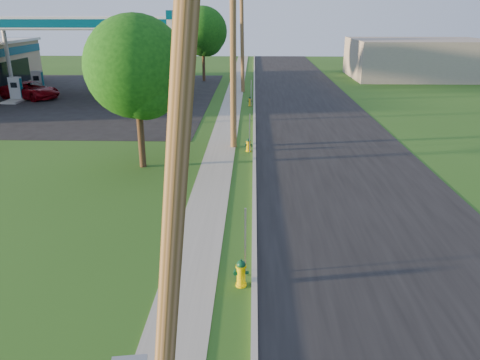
{
  "coord_description": "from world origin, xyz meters",
  "views": [
    {
      "loc": [
        0.43,
        -6.92,
        6.81
      ],
      "look_at": [
        0.0,
        8.0,
        1.4
      ],
      "focal_mm": 35.0,
      "sensor_mm": 36.0,
      "label": 1
    }
  ],
  "objects_px": {
    "tree_verge": "(138,71)",
    "utility_pole_far": "(242,36)",
    "utility_pole_near": "(176,170)",
    "car_red": "(30,90)",
    "fuel_pump_ne": "(128,92)",
    "hydrant_near": "(241,273)",
    "price_pylon": "(173,35)",
    "fuel_pump_sw": "(38,85)",
    "fuel_pump_se": "(140,85)",
    "tree_lot": "(204,33)",
    "utility_pole_mid": "(233,51)",
    "hydrant_far": "(250,101)",
    "fuel_pump_nw": "(16,92)",
    "hydrant_mid": "(248,145)"
  },
  "relations": [
    {
      "from": "fuel_pump_ne",
      "to": "hydrant_near",
      "type": "bearing_deg",
      "value": -69.85
    },
    {
      "from": "tree_verge",
      "to": "car_red",
      "type": "bearing_deg",
      "value": 127.24
    },
    {
      "from": "utility_pole_far",
      "to": "price_pylon",
      "type": "relative_size",
      "value": 1.39
    },
    {
      "from": "utility_pole_near",
      "to": "car_red",
      "type": "distance_m",
      "value": 36.57
    },
    {
      "from": "utility_pole_far",
      "to": "fuel_pump_se",
      "type": "bearing_deg",
      "value": -173.59
    },
    {
      "from": "fuel_pump_ne",
      "to": "tree_verge",
      "type": "xyz_separation_m",
      "value": [
        4.93,
        -16.49,
        3.64
      ]
    },
    {
      "from": "fuel_pump_se",
      "to": "utility_pole_mid",
      "type": "bearing_deg",
      "value": -62.37
    },
    {
      "from": "fuel_pump_ne",
      "to": "hydrant_far",
      "type": "height_order",
      "value": "fuel_pump_ne"
    },
    {
      "from": "fuel_pump_se",
      "to": "car_red",
      "type": "height_order",
      "value": "fuel_pump_se"
    },
    {
      "from": "fuel_pump_nw",
      "to": "hydrant_mid",
      "type": "relative_size",
      "value": 4.58
    },
    {
      "from": "tree_verge",
      "to": "utility_pole_far",
      "type": "bearing_deg",
      "value": 79.54
    },
    {
      "from": "utility_pole_near",
      "to": "fuel_pump_se",
      "type": "relative_size",
      "value": 2.96
    },
    {
      "from": "utility_pole_mid",
      "to": "price_pylon",
      "type": "distance_m",
      "value": 6.76
    },
    {
      "from": "price_pylon",
      "to": "hydrant_near",
      "type": "distance_m",
      "value": 20.03
    },
    {
      "from": "utility_pole_far",
      "to": "fuel_pump_ne",
      "type": "distance_m",
      "value": 10.99
    },
    {
      "from": "utility_pole_mid",
      "to": "hydrant_far",
      "type": "xyz_separation_m",
      "value": [
        0.78,
        11.4,
        -4.59
      ]
    },
    {
      "from": "fuel_pump_nw",
      "to": "tree_verge",
      "type": "height_order",
      "value": "tree_verge"
    },
    {
      "from": "utility_pole_near",
      "to": "fuel_pump_ne",
      "type": "distance_m",
      "value": 32.51
    },
    {
      "from": "fuel_pump_ne",
      "to": "price_pylon",
      "type": "distance_m",
      "value": 10.17
    },
    {
      "from": "utility_pole_mid",
      "to": "fuel_pump_ne",
      "type": "height_order",
      "value": "utility_pole_mid"
    },
    {
      "from": "utility_pole_near",
      "to": "fuel_pump_sw",
      "type": "bearing_deg",
      "value": 117.09
    },
    {
      "from": "utility_pole_near",
      "to": "car_red",
      "type": "relative_size",
      "value": 1.88
    },
    {
      "from": "fuel_pump_se",
      "to": "hydrant_near",
      "type": "relative_size",
      "value": 4.1
    },
    {
      "from": "utility_pole_far",
      "to": "tree_lot",
      "type": "distance_m",
      "value": 7.68
    },
    {
      "from": "car_red",
      "to": "utility_pole_near",
      "type": "bearing_deg",
      "value": -128.85
    },
    {
      "from": "hydrant_near",
      "to": "hydrant_far",
      "type": "bearing_deg",
      "value": 89.94
    },
    {
      "from": "utility_pole_mid",
      "to": "fuel_pump_sw",
      "type": "distance_m",
      "value": 25.05
    },
    {
      "from": "hydrant_mid",
      "to": "car_red",
      "type": "bearing_deg",
      "value": 140.7
    },
    {
      "from": "tree_lot",
      "to": "hydrant_mid",
      "type": "distance_m",
      "value": 26.18
    },
    {
      "from": "fuel_pump_sw",
      "to": "fuel_pump_se",
      "type": "relative_size",
      "value": 1.0
    },
    {
      "from": "car_red",
      "to": "utility_pole_far",
      "type": "bearing_deg",
      "value": -54.08
    },
    {
      "from": "fuel_pump_ne",
      "to": "fuel_pump_sw",
      "type": "height_order",
      "value": "same"
    },
    {
      "from": "fuel_pump_sw",
      "to": "price_pylon",
      "type": "xyz_separation_m",
      "value": [
        14.0,
        -11.5,
        4.71
      ]
    },
    {
      "from": "tree_verge",
      "to": "tree_lot",
      "type": "xyz_separation_m",
      "value": [
        -0.01,
        28.07,
        0.36
      ]
    },
    {
      "from": "fuel_pump_nw",
      "to": "tree_lot",
      "type": "xyz_separation_m",
      "value": [
        13.92,
        11.57,
        4.0
      ]
    },
    {
      "from": "fuel_pump_ne",
      "to": "hydrant_near",
      "type": "relative_size",
      "value": 4.1
    },
    {
      "from": "fuel_pump_nw",
      "to": "fuel_pump_ne",
      "type": "height_order",
      "value": "same"
    },
    {
      "from": "tree_verge",
      "to": "hydrant_near",
      "type": "distance_m",
      "value": 11.6
    },
    {
      "from": "utility_pole_near",
      "to": "tree_lot",
      "type": "bearing_deg",
      "value": 95.34
    },
    {
      "from": "utility_pole_far",
      "to": "utility_pole_near",
      "type": "bearing_deg",
      "value": -90.0
    },
    {
      "from": "tree_lot",
      "to": "hydrant_near",
      "type": "distance_m",
      "value": 38.42
    },
    {
      "from": "fuel_pump_sw",
      "to": "car_red",
      "type": "height_order",
      "value": "fuel_pump_sw"
    },
    {
      "from": "fuel_pump_sw",
      "to": "fuel_pump_ne",
      "type": "bearing_deg",
      "value": -23.96
    },
    {
      "from": "fuel_pump_ne",
      "to": "fuel_pump_sw",
      "type": "distance_m",
      "value": 9.85
    },
    {
      "from": "utility_pole_mid",
      "to": "utility_pole_far",
      "type": "relative_size",
      "value": 1.03
    },
    {
      "from": "utility_pole_far",
      "to": "fuel_pump_nw",
      "type": "xyz_separation_m",
      "value": [
        -17.9,
        -5.0,
        -4.08
      ]
    },
    {
      "from": "price_pylon",
      "to": "fuel_pump_sw",
      "type": "bearing_deg",
      "value": 140.6
    },
    {
      "from": "hydrant_far",
      "to": "tree_verge",
      "type": "bearing_deg",
      "value": -107.68
    },
    {
      "from": "utility_pole_near",
      "to": "utility_pole_far",
      "type": "relative_size",
      "value": 1.0
    },
    {
      "from": "tree_verge",
      "to": "hydrant_far",
      "type": "height_order",
      "value": "tree_verge"
    }
  ]
}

